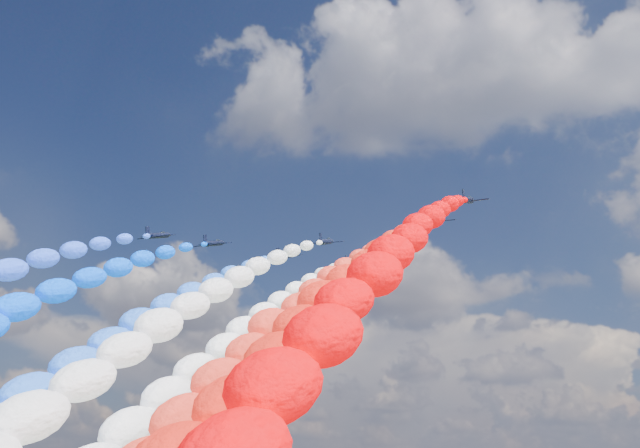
% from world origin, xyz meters
% --- Properties ---
extents(jet_0, '(8.36, 11.13, 5.46)m').
position_xyz_m(jet_0, '(-32.05, -5.53, 103.29)').
color(jet_0, black).
extents(jet_1, '(8.16, 10.99, 5.46)m').
position_xyz_m(jet_1, '(-23.71, 3.35, 103.29)').
color(jet_1, black).
extents(trail_1, '(6.01, 105.38, 56.71)m').
position_xyz_m(trail_1, '(-23.71, -50.61, 76.56)').
color(trail_1, '#044AF3').
extents(jet_2, '(8.48, 11.22, 5.46)m').
position_xyz_m(jet_2, '(-12.89, 17.38, 103.29)').
color(jet_2, black).
extents(trail_2, '(6.01, 105.38, 56.71)m').
position_xyz_m(trail_2, '(-12.89, -36.58, 76.56)').
color(trail_2, blue).
extents(jet_3, '(8.20, 11.02, 5.46)m').
position_xyz_m(jet_3, '(-0.77, 10.09, 103.29)').
color(jet_3, black).
extents(trail_3, '(6.01, 105.38, 56.71)m').
position_xyz_m(trail_3, '(-0.77, -43.87, 76.56)').
color(trail_3, silver).
extents(jet_4, '(8.57, 11.28, 5.46)m').
position_xyz_m(jet_4, '(-0.98, 28.11, 103.29)').
color(jet_4, black).
extents(trail_4, '(6.01, 105.38, 56.71)m').
position_xyz_m(trail_4, '(-0.98, -25.86, 76.56)').
color(trail_4, white).
extents(jet_5, '(8.57, 11.28, 5.46)m').
position_xyz_m(jet_5, '(12.91, 14.95, 103.29)').
color(jet_5, black).
extents(trail_5, '(6.01, 105.38, 56.71)m').
position_xyz_m(trail_5, '(12.91, -39.01, 76.56)').
color(trail_5, '#F63424').
extents(jet_6, '(8.55, 11.27, 5.46)m').
position_xyz_m(jet_6, '(24.00, 3.29, 103.29)').
color(jet_6, black).
extents(trail_6, '(6.01, 105.38, 56.71)m').
position_xyz_m(trail_6, '(24.00, -50.67, 76.56)').
color(trail_6, red).
extents(jet_7, '(8.29, 11.09, 5.46)m').
position_xyz_m(jet_7, '(31.81, -6.18, 103.29)').
color(jet_7, black).
extents(trail_7, '(6.01, 105.38, 56.71)m').
position_xyz_m(trail_7, '(31.81, -60.14, 76.56)').
color(trail_7, '#F10206').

